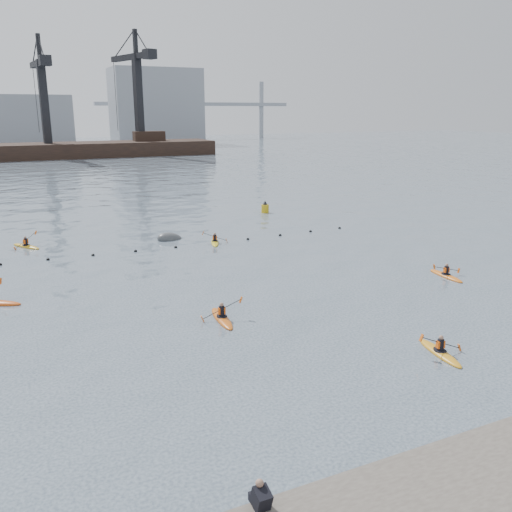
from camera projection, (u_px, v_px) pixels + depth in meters
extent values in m
plane|color=#333B4A|center=(324.00, 379.00, 20.82)|extent=(400.00, 400.00, 0.00)
cube|color=black|center=(261.00, 499.00, 13.28)|extent=(0.38, 0.60, 0.67)
cube|color=black|center=(257.00, 499.00, 13.51)|extent=(0.34, 0.40, 0.24)
sphere|color=#8C6651|center=(260.00, 483.00, 13.27)|extent=(0.21, 0.21, 0.21)
sphere|color=black|center=(0.00, 265.00, 36.09)|extent=(0.24, 0.24, 0.24)
sphere|color=black|center=(48.00, 260.00, 37.31)|extent=(0.24, 0.24, 0.24)
sphere|color=black|center=(93.00, 255.00, 38.43)|extent=(0.24, 0.24, 0.24)
sphere|color=black|center=(136.00, 251.00, 39.53)|extent=(0.24, 0.24, 0.24)
sphere|color=black|center=(176.00, 247.00, 40.66)|extent=(0.24, 0.24, 0.24)
sphere|color=black|center=(213.00, 243.00, 41.87)|extent=(0.24, 0.24, 0.24)
sphere|color=black|center=(248.00, 239.00, 43.19)|extent=(0.24, 0.24, 0.24)
sphere|color=black|center=(280.00, 235.00, 44.58)|extent=(0.24, 0.24, 0.24)
sphere|color=black|center=(310.00, 232.00, 45.96)|extent=(0.24, 0.24, 0.24)
sphere|color=black|center=(340.00, 228.00, 47.27)|extent=(0.24, 0.24, 0.24)
cube|color=black|center=(49.00, 154.00, 116.52)|extent=(72.00, 12.00, 4.50)
cube|color=black|center=(149.00, 136.00, 124.76)|extent=(7.00, 3.00, 2.20)
cube|color=black|center=(44.00, 102.00, 113.72)|extent=(1.73, 1.73, 17.00)
cube|color=black|center=(38.00, 63.00, 113.54)|extent=(2.50, 15.05, 1.20)
cube|color=black|center=(45.00, 60.00, 107.29)|extent=(2.42, 2.78, 2.00)
cube|color=black|center=(39.00, 46.00, 110.85)|extent=(0.87, 0.87, 5.00)
cube|color=black|center=(138.00, 98.00, 121.74)|extent=(1.96, 1.96, 19.00)
cube|color=black|center=(131.00, 57.00, 121.30)|extent=(5.56, 16.73, 1.20)
cube|color=black|center=(150.00, 54.00, 115.05)|extent=(2.80, 3.08, 2.00)
cube|color=black|center=(135.00, 41.00, 118.61)|extent=(0.98, 0.98, 5.00)
cube|color=gray|center=(14.00, 121.00, 147.73)|extent=(30.00, 14.00, 14.00)
cube|color=gray|center=(156.00, 107.00, 163.26)|extent=(26.00, 14.00, 22.00)
cube|color=gray|center=(197.00, 104.00, 188.72)|extent=(70.00, 2.00, 1.20)
cylinder|color=gray|center=(125.00, 110.00, 178.89)|extent=(1.60, 1.60, 20.00)
cylinder|color=gray|center=(261.00, 110.00, 199.59)|extent=(1.60, 1.60, 20.00)
ellipsoid|color=#C15512|center=(222.00, 319.00, 26.74)|extent=(0.94, 3.15, 0.31)
cylinder|color=black|center=(222.00, 316.00, 26.71)|extent=(0.64, 0.64, 0.06)
cylinder|color=black|center=(222.00, 311.00, 26.64)|extent=(0.29, 0.29, 0.50)
cube|color=#ED550D|center=(222.00, 311.00, 26.64)|extent=(0.37, 0.25, 0.33)
sphere|color=#8C6651|center=(222.00, 305.00, 26.55)|extent=(0.20, 0.20, 0.20)
cylinder|color=black|center=(222.00, 309.00, 26.62)|extent=(1.98, 0.24, 0.83)
cube|color=#D85914|center=(202.00, 319.00, 26.39)|extent=(0.18, 0.15, 0.32)
cube|color=#D85914|center=(241.00, 300.00, 26.84)|extent=(0.18, 0.15, 0.32)
ellipsoid|color=orange|center=(440.00, 353.00, 22.96)|extent=(1.10, 3.04, 0.30)
cylinder|color=black|center=(440.00, 350.00, 22.93)|extent=(0.65, 0.65, 0.06)
cylinder|color=black|center=(440.00, 345.00, 22.86)|extent=(0.28, 0.28, 0.48)
cube|color=#ED550D|center=(441.00, 344.00, 22.86)|extent=(0.37, 0.26, 0.32)
sphere|color=#8C6651|center=(441.00, 338.00, 22.78)|extent=(0.20, 0.20, 0.20)
cylinder|color=black|center=(441.00, 343.00, 22.84)|extent=(1.90, 0.37, 0.76)
cube|color=#D85914|center=(421.00, 338.00, 22.51)|extent=(0.18, 0.16, 0.31)
cube|color=#D85914|center=(459.00, 348.00, 23.17)|extent=(0.18, 0.16, 0.31)
cube|color=#D85914|center=(0.00, 281.00, 29.67)|extent=(0.21, 0.22, 0.36)
ellipsoid|color=gold|center=(215.00, 242.00, 42.15)|extent=(1.50, 2.88, 0.29)
cylinder|color=black|center=(215.00, 241.00, 42.12)|extent=(0.68, 0.68, 0.05)
cylinder|color=black|center=(215.00, 238.00, 42.06)|extent=(0.27, 0.27, 0.46)
cube|color=#ED550D|center=(215.00, 238.00, 42.05)|extent=(0.37, 0.29, 0.30)
sphere|color=#8C6651|center=(215.00, 234.00, 41.98)|extent=(0.19, 0.19, 0.19)
cylinder|color=black|center=(215.00, 237.00, 42.03)|extent=(1.76, 0.65, 0.70)
cube|color=#D85914|center=(203.00, 233.00, 41.87)|extent=(0.18, 0.17, 0.30)
cube|color=#D85914|center=(227.00, 240.00, 42.20)|extent=(0.18, 0.17, 0.30)
ellipsoid|color=#D16313|center=(446.00, 276.00, 33.62)|extent=(0.84, 3.00, 0.30)
cylinder|color=black|center=(446.00, 274.00, 33.58)|extent=(0.60, 0.60, 0.06)
cylinder|color=black|center=(446.00, 270.00, 33.52)|extent=(0.28, 0.28, 0.48)
cube|color=#ED550D|center=(446.00, 270.00, 33.51)|extent=(0.35, 0.23, 0.31)
sphere|color=#8C6651|center=(447.00, 265.00, 33.43)|extent=(0.19, 0.19, 0.19)
cylinder|color=black|center=(447.00, 269.00, 33.49)|extent=(1.99, 0.20, 0.51)
cube|color=#D85914|center=(459.00, 271.00, 33.87)|extent=(0.13, 0.14, 0.32)
cube|color=#D85914|center=(434.00, 267.00, 33.12)|extent=(0.13, 0.14, 0.32)
ellipsoid|color=#C19016|center=(26.00, 247.00, 40.86)|extent=(2.10, 2.81, 0.30)
cylinder|color=black|center=(26.00, 245.00, 40.83)|extent=(0.77, 0.77, 0.06)
cylinder|color=black|center=(26.00, 242.00, 40.77)|extent=(0.28, 0.28, 0.48)
cube|color=#ED550D|center=(26.00, 241.00, 40.76)|extent=(0.39, 0.35, 0.32)
sphere|color=#8C6651|center=(25.00, 237.00, 40.68)|extent=(0.19, 0.19, 0.19)
cylinder|color=black|center=(26.00, 240.00, 40.74)|extent=(1.56, 1.02, 0.94)
cube|color=#D85914|center=(15.00, 249.00, 40.08)|extent=(0.22, 0.21, 0.30)
cube|color=#D85914|center=(36.00, 233.00, 41.41)|extent=(0.22, 0.21, 0.30)
ellipsoid|color=#3B3E40|center=(170.00, 239.00, 43.33)|extent=(2.52, 1.66, 1.51)
cylinder|color=gold|center=(265.00, 209.00, 54.50)|extent=(0.76, 0.76, 0.97)
cone|color=black|center=(265.00, 203.00, 54.32)|extent=(0.47, 0.47, 0.38)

